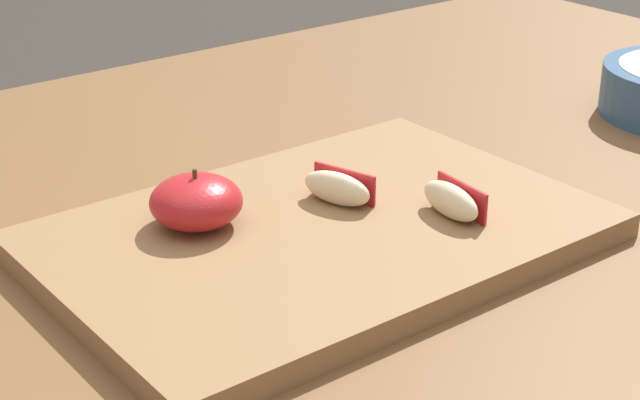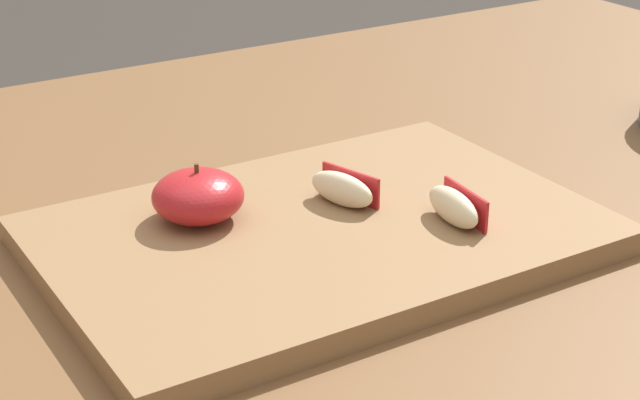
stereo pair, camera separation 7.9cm
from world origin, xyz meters
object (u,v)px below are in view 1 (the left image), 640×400
(apple_half_skin_up, at_px, (196,202))
(apple_wedge_back, at_px, (338,188))
(cutting_board, at_px, (320,235))
(apple_wedge_front, at_px, (452,200))

(apple_half_skin_up, bearing_deg, apple_wedge_back, -17.37)
(cutting_board, xyz_separation_m, apple_wedge_back, (0.03, 0.02, 0.02))
(apple_wedge_back, bearing_deg, apple_half_skin_up, 162.63)
(apple_wedge_front, bearing_deg, apple_wedge_back, 126.80)
(apple_half_skin_up, bearing_deg, cutting_board, -35.95)
(cutting_board, relative_size, apple_half_skin_up, 5.86)
(apple_wedge_back, bearing_deg, cutting_board, -148.50)
(cutting_board, bearing_deg, apple_half_skin_up, 144.05)
(cutting_board, distance_m, apple_half_skin_up, 0.10)
(apple_wedge_front, bearing_deg, cutting_board, 149.40)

